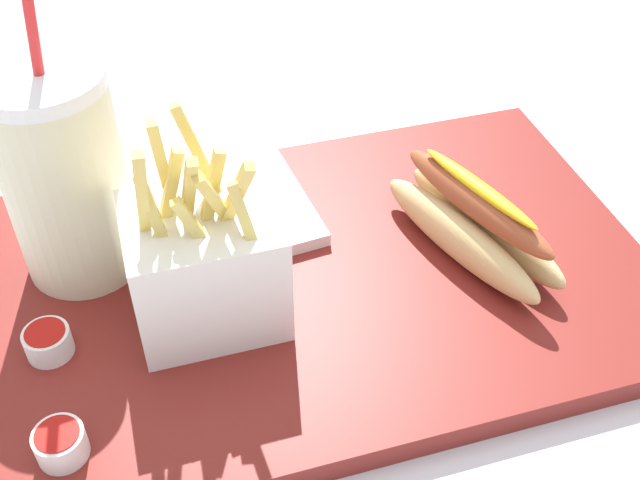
{
  "coord_description": "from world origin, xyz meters",
  "views": [
    {
      "loc": [
        -0.12,
        -0.4,
        0.43
      ],
      "look_at": [
        0.0,
        0.0,
        0.05
      ],
      "focal_mm": 43.8,
      "sensor_mm": 36.0,
      "label": 1
    }
  ],
  "objects": [
    {
      "name": "fries_basket",
      "position": [
        -0.09,
        -0.02,
        0.07
      ],
      "size": [
        0.1,
        0.09,
        0.16
      ],
      "color": "white",
      "rests_on": "food_tray"
    },
    {
      "name": "food_tray",
      "position": [
        0.0,
        0.0,
        0.01
      ],
      "size": [
        0.49,
        0.32,
        0.02
      ],
      "primitive_type": "cube",
      "color": "maroon",
      "rests_on": "ground_plane"
    },
    {
      "name": "ketchup_cup_1",
      "position": [
        -0.19,
        -0.11,
        0.03
      ],
      "size": [
        0.03,
        0.03,
        0.02
      ],
      "color": "white",
      "rests_on": "food_tray"
    },
    {
      "name": "soda_cup",
      "position": [
        -0.17,
        0.06,
        0.1
      ],
      "size": [
        0.09,
        0.09,
        0.25
      ],
      "color": "beige",
      "rests_on": "food_tray"
    },
    {
      "name": "hot_dog_1",
      "position": [
        0.12,
        -0.01,
        0.05
      ],
      "size": [
        0.1,
        0.17,
        0.06
      ],
      "color": "#DBB775",
      "rests_on": "food_tray"
    },
    {
      "name": "ketchup_cup_2",
      "position": [
        -0.2,
        -0.02,
        0.03
      ],
      "size": [
        0.03,
        0.03,
        0.02
      ],
      "color": "white",
      "rests_on": "food_tray"
    },
    {
      "name": "ground_plane",
      "position": [
        0.0,
        0.0,
        -0.01
      ],
      "size": [
        2.4,
        2.4,
        0.02
      ],
      "primitive_type": "cube",
      "color": "silver"
    },
    {
      "name": "napkin_stack",
      "position": [
        -0.06,
        0.08,
        0.03
      ],
      "size": [
        0.14,
        0.14,
        0.01
      ],
      "primitive_type": "cube",
      "rotation": [
        0.0,
        0.0,
        0.1
      ],
      "color": "white",
      "rests_on": "food_tray"
    }
  ]
}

